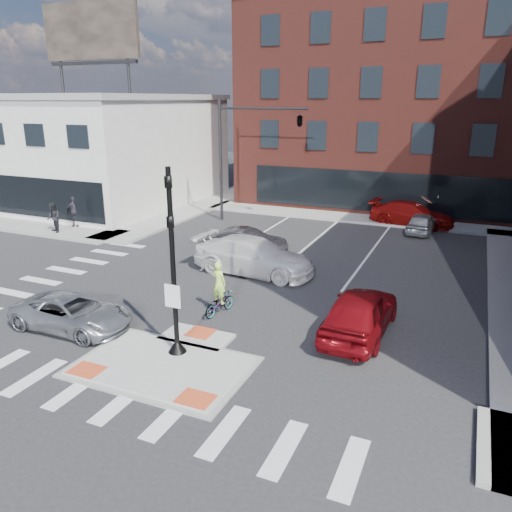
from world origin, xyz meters
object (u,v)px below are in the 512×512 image
at_px(silver_suv, 72,313).
at_px(bg_car_silver, 422,223).
at_px(red_sedan, 360,312).
at_px(bg_car_red, 412,214).
at_px(pedestrian_a, 54,218).
at_px(bg_car_dark, 248,242).
at_px(pedestrian_b, 74,211).
at_px(cyclist, 219,297).
at_px(white_pickup, 254,256).

relative_size(silver_suv, bg_car_silver, 1.20).
xyz_separation_m(red_sedan, bg_car_silver, (0.48, 15.48, -0.20)).
relative_size(bg_car_red, pedestrian_a, 2.94).
bearing_deg(pedestrian_a, bg_car_dark, 32.04).
height_order(bg_car_silver, pedestrian_b, pedestrian_b).
height_order(bg_car_red, pedestrian_a, pedestrian_a).
bearing_deg(bg_car_silver, pedestrian_b, 25.01).
distance_m(red_sedan, cyclist, 5.36).
distance_m(silver_suv, red_sedan, 10.28).
bearing_deg(bg_car_dark, bg_car_silver, -52.71).
bearing_deg(bg_car_red, bg_car_dark, 151.85).
xyz_separation_m(bg_car_red, cyclist, (-4.97, -17.66, -0.06)).
distance_m(white_pickup, pedestrian_b, 14.37).
bearing_deg(pedestrian_a, cyclist, 3.37).
bearing_deg(red_sedan, bg_car_dark, -41.60).
xyz_separation_m(bg_car_silver, cyclist, (-5.81, -15.92, 0.07)).
distance_m(bg_car_silver, pedestrian_a, 22.64).
height_order(silver_suv, bg_car_red, bg_car_red).
bearing_deg(pedestrian_b, pedestrian_a, -110.12).
distance_m(silver_suv, bg_car_dark, 11.04).
bearing_deg(white_pickup, bg_car_dark, 32.83).
relative_size(red_sedan, bg_car_silver, 1.32).
bearing_deg(pedestrian_b, silver_suv, -66.05).
bearing_deg(silver_suv, bg_car_red, -24.44).
distance_m(bg_car_red, pedestrian_b, 21.83).
height_order(pedestrian_a, pedestrian_b, pedestrian_b).
bearing_deg(silver_suv, bg_car_silver, -28.35).
distance_m(bg_car_silver, cyclist, 16.94).
height_order(cyclist, pedestrian_a, cyclist).
relative_size(silver_suv, bg_car_dark, 1.08).
bearing_deg(pedestrian_a, silver_suv, -15.89).
bearing_deg(bg_car_dark, silver_suv, 160.76).
bearing_deg(red_sedan, bg_car_red, -87.15).
distance_m(bg_car_dark, bg_car_red, 12.41).
xyz_separation_m(silver_suv, pedestrian_b, (-10.45, 11.47, 0.50)).
xyz_separation_m(cyclist, pedestrian_a, (-14.74, 6.45, 0.35)).
relative_size(bg_car_red, pedestrian_b, 2.74).
distance_m(white_pickup, pedestrian_a, 14.13).
relative_size(bg_car_dark, pedestrian_b, 2.13).
height_order(silver_suv, bg_car_dark, bg_car_dark).
xyz_separation_m(silver_suv, red_sedan, (9.58, 3.74, 0.22)).
xyz_separation_m(white_pickup, pedestrian_a, (-14.04, 1.57, 0.21)).
bearing_deg(cyclist, silver_suv, 49.38).
distance_m(white_pickup, bg_car_dark, 3.09).
distance_m(red_sedan, bg_car_red, 17.23).
height_order(bg_car_dark, bg_car_red, bg_car_red).
bearing_deg(pedestrian_a, red_sedan, 10.32).
bearing_deg(pedestrian_b, bg_car_red, 7.40).
bearing_deg(white_pickup, red_sedan, -123.36).
distance_m(silver_suv, pedestrian_b, 15.52).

